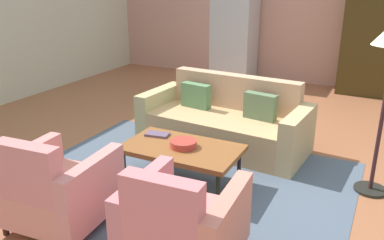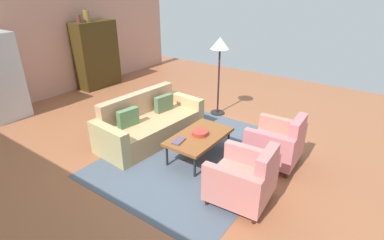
% 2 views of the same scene
% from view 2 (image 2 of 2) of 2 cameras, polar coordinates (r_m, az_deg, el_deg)
% --- Properties ---
extents(ground_plane, '(10.36, 10.36, 0.00)m').
position_cam_2_polar(ground_plane, '(5.82, -2.06, -3.93)').
color(ground_plane, '#9C5B3A').
extents(wall_back, '(8.63, 0.12, 2.80)m').
position_cam_2_polar(wall_back, '(8.53, -26.27, 13.01)').
color(wall_back, tan).
rests_on(wall_back, ground).
extents(area_rug, '(3.40, 2.60, 0.01)m').
position_cam_2_polar(area_rug, '(5.35, 0.89, -6.66)').
color(area_rug, '#4B5767').
rests_on(area_rug, ground).
extents(couch, '(2.16, 1.06, 0.86)m').
position_cam_2_polar(couch, '(5.86, -8.22, -0.79)').
color(couch, tan).
rests_on(couch, ground).
extents(coffee_table, '(1.20, 0.70, 0.42)m').
position_cam_2_polar(coffee_table, '(5.14, 1.38, -3.24)').
color(coffee_table, black).
rests_on(coffee_table, ground).
extents(armchair_left, '(0.86, 0.86, 0.88)m').
position_cam_2_polar(armchair_left, '(4.24, 10.06, -11.14)').
color(armchair_left, '#3C1D11').
rests_on(armchair_left, ground).
extents(armchair_right, '(0.84, 0.84, 0.88)m').
position_cam_2_polar(armchair_right, '(5.19, 15.96, -4.48)').
color(armchair_right, '#3A1B19').
rests_on(armchair_right, ground).
extents(fruit_bowl, '(0.27, 0.27, 0.07)m').
position_cam_2_polar(fruit_bowl, '(5.12, 1.52, -2.45)').
color(fruit_bowl, '#AC362C').
rests_on(fruit_bowl, coffee_table).
extents(book_stack, '(0.27, 0.18, 0.03)m').
position_cam_2_polar(book_stack, '(4.92, -2.56, -3.96)').
color(book_stack, '#5A475C').
rests_on(book_stack, coffee_table).
extents(cabinet, '(1.20, 0.51, 1.80)m').
position_cam_2_polar(cabinet, '(9.01, -17.56, 11.64)').
color(cabinet, '#3C2C10').
rests_on(cabinet, ground).
extents(vase_tall, '(0.12, 0.12, 0.19)m').
position_cam_2_polar(vase_tall, '(8.62, -20.60, 17.43)').
color(vase_tall, brown).
rests_on(vase_tall, cabinet).
extents(vase_round, '(0.17, 0.17, 0.29)m').
position_cam_2_polar(vase_round, '(8.76, -19.27, 18.03)').
color(vase_round, olive).
rests_on(vase_round, cabinet).
extents(floor_lamp, '(0.40, 0.40, 1.72)m').
position_cam_2_polar(floor_lamp, '(6.57, 5.26, 12.89)').
color(floor_lamp, black).
rests_on(floor_lamp, ground).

